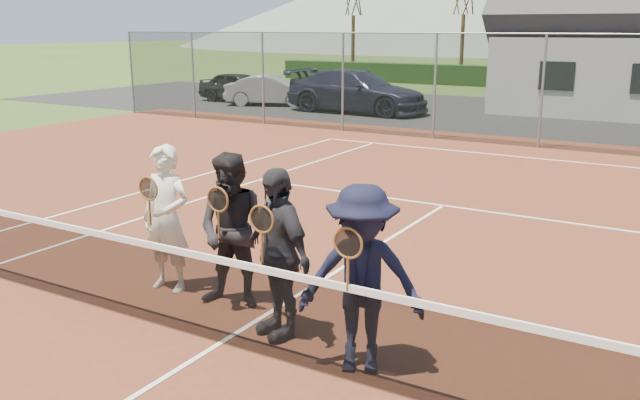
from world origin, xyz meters
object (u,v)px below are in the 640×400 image
object	(u,v)px
car_c	(357,91)
player_b	(234,231)
player_c	(278,253)
tennis_net	(219,296)
player_d	(362,280)
player_a	(167,219)
car_b	(271,91)
car_a	(240,87)

from	to	relation	value
car_c	player_b	size ratio (longest dim) A/B	3.07
player_b	player_c	bearing A→B (deg)	-24.29
tennis_net	player_d	bearing A→B (deg)	10.04
player_b	player_d	world-z (taller)	same
player_a	player_d	xyz separation A→B (m)	(2.97, -0.61, -0.00)
player_c	player_d	distance (m)	1.11
car_b	tennis_net	size ratio (longest dim) A/B	0.32
player_a	player_b	bearing A→B (deg)	0.65
player_b	player_c	xyz separation A→B (m)	(0.86, -0.39, 0.00)
car_c	player_a	bearing A→B (deg)	-157.74
tennis_net	player_b	size ratio (longest dim) A/B	6.49
player_b	car_b	bearing A→B (deg)	123.57
player_b	player_a	bearing A→B (deg)	-179.35
player_a	player_d	distance (m)	3.03
player_d	car_b	bearing A→B (deg)	126.83
car_b	player_a	bearing A→B (deg)	-171.62
tennis_net	player_a	size ratio (longest dim) A/B	6.49
player_c	player_b	bearing A→B (deg)	155.71
player_c	tennis_net	bearing A→B (deg)	-128.01
car_a	tennis_net	world-z (taller)	car_a
player_d	player_b	bearing A→B (deg)	162.25
player_a	car_b	bearing A→B (deg)	121.16
player_c	car_a	bearing A→B (deg)	128.19
car_a	player_a	world-z (taller)	player_a
car_a	player_d	bearing A→B (deg)	-138.14
car_a	car_b	distance (m)	1.96
car_b	player_b	size ratio (longest dim) A/B	2.07
player_a	player_d	bearing A→B (deg)	-11.65
car_a	car_b	size ratio (longest dim) A/B	1.02
car_b	car_a	bearing A→B (deg)	54.84
tennis_net	player_a	world-z (taller)	player_a
tennis_net	player_c	bearing A→B (deg)	51.99
player_a	player_c	bearing A→B (deg)	-11.33
car_a	player_a	bearing A→B (deg)	-143.11
player_b	player_d	size ratio (longest dim) A/B	1.00
tennis_net	player_a	bearing A→B (deg)	149.65
tennis_net	player_a	xyz separation A→B (m)	(-1.49, 0.87, 0.38)
player_b	player_c	world-z (taller)	same
player_b	player_d	distance (m)	2.04
tennis_net	player_d	size ratio (longest dim) A/B	6.49
tennis_net	player_b	world-z (taller)	player_b
player_a	player_b	xyz separation A→B (m)	(1.02, 0.01, -0.00)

